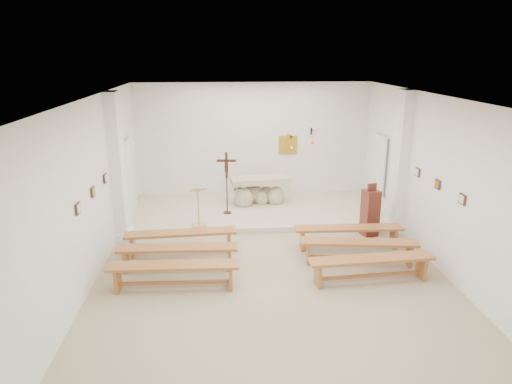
{
  "coord_description": "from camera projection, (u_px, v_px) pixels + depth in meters",
  "views": [
    {
      "loc": [
        -0.95,
        -8.51,
        4.32
      ],
      "look_at": [
        -0.18,
        1.6,
        1.21
      ],
      "focal_mm": 32.0,
      "sensor_mm": 36.0,
      "label": 1
    }
  ],
  "objects": [
    {
      "name": "bench_right_second",
      "position": [
        359.0,
        247.0,
        9.63
      ],
      "size": [
        2.49,
        0.7,
        0.52
      ],
      "rotation": [
        0.0,
        0.0,
        -0.13
      ],
      "color": "#A56530",
      "rests_on": "ground"
    },
    {
      "name": "crucifix_stand",
      "position": [
        227.0,
        179.0,
        12.06
      ],
      "size": [
        0.51,
        0.22,
        1.68
      ],
      "rotation": [
        0.0,
        0.0,
        -0.11
      ],
      "color": "#382212",
      "rests_on": "sanctuary_platform"
    },
    {
      "name": "bench_left_second",
      "position": [
        178.0,
        252.0,
        9.35
      ],
      "size": [
        2.47,
        0.46,
        0.52
      ],
      "rotation": [
        0.0,
        0.0,
        -0.03
      ],
      "color": "#A56530",
      "rests_on": "ground"
    },
    {
      "name": "station_frame_right_front",
      "position": [
        462.0,
        199.0,
        8.43
      ],
      "size": [
        0.03,
        0.2,
        0.2
      ],
      "primitive_type": "cube",
      "color": "#41291D",
      "rests_on": "wall_right"
    },
    {
      "name": "bench_left_third",
      "position": [
        174.0,
        270.0,
        8.58
      ],
      "size": [
        2.47,
        0.46,
        0.52
      ],
      "rotation": [
        0.0,
        0.0,
        -0.03
      ],
      "color": "#A56530",
      "rests_on": "ground"
    },
    {
      "name": "radiator_left",
      "position": [
        126.0,
        217.0,
        11.69
      ],
      "size": [
        0.1,
        0.85,
        0.52
      ],
      "primitive_type": "cube",
      "color": "silver",
      "rests_on": "ground"
    },
    {
      "name": "bench_left_front",
      "position": [
        181.0,
        237.0,
        10.13
      ],
      "size": [
        2.48,
        0.54,
        0.52
      ],
      "rotation": [
        0.0,
        0.0,
        0.06
      ],
      "color": "#A56530",
      "rests_on": "ground"
    },
    {
      "name": "lectern",
      "position": [
        198.0,
        206.0,
        11.32
      ],
      "size": [
        0.42,
        0.38,
        1.04
      ],
      "rotation": [
        0.0,
        0.0,
        0.2
      ],
      "color": "tan",
      "rests_on": "sanctuary_platform"
    },
    {
      "name": "ceiling",
      "position": [
        272.0,
        99.0,
        8.42
      ],
      "size": [
        7.0,
        10.0,
        0.02
      ],
      "primitive_type": "cube",
      "color": "silver",
      "rests_on": "wall_back"
    },
    {
      "name": "ground",
      "position": [
        270.0,
        270.0,
        9.44
      ],
      "size": [
        7.0,
        10.0,
        0.0
      ],
      "primitive_type": "cube",
      "color": "tan",
      "rests_on": "ground"
    },
    {
      "name": "station_frame_left_mid",
      "position": [
        93.0,
        192.0,
        8.88
      ],
      "size": [
        0.03,
        0.2,
        0.2
      ],
      "primitive_type": "cube",
      "color": "#41291D",
      "rests_on": "wall_left"
    },
    {
      "name": "station_frame_left_front",
      "position": [
        78.0,
        209.0,
        7.92
      ],
      "size": [
        0.03,
        0.2,
        0.2
      ],
      "primitive_type": "cube",
      "color": "#41291D",
      "rests_on": "wall_left"
    },
    {
      "name": "station_frame_left_rear",
      "position": [
        105.0,
        178.0,
        9.83
      ],
      "size": [
        0.03,
        0.2,
        0.2
      ],
      "primitive_type": "cube",
      "color": "#41291D",
      "rests_on": "wall_left"
    },
    {
      "name": "wall_left",
      "position": [
        89.0,
        193.0,
        8.68
      ],
      "size": [
        0.02,
        10.0,
        3.5
      ],
      "primitive_type": "cube",
      "color": "white",
      "rests_on": "ground"
    },
    {
      "name": "wall_right",
      "position": [
        443.0,
        186.0,
        9.19
      ],
      "size": [
        0.02,
        10.0,
        3.5
      ],
      "primitive_type": "cube",
      "color": "white",
      "rests_on": "ground"
    },
    {
      "name": "station_frame_right_rear",
      "position": [
        417.0,
        172.0,
        10.34
      ],
      "size": [
        0.03,
        0.2,
        0.2
      ],
      "primitive_type": "cube",
      "color": "#41291D",
      "rests_on": "wall_right"
    },
    {
      "name": "pilaster_right",
      "position": [
        400.0,
        163.0,
        11.08
      ],
      "size": [
        0.26,
        0.55,
        3.5
      ],
      "primitive_type": "cube",
      "color": "white",
      "rests_on": "ground"
    },
    {
      "name": "bench_right_front",
      "position": [
        348.0,
        232.0,
        10.41
      ],
      "size": [
        2.47,
        0.46,
        0.52
      ],
      "rotation": [
        0.0,
        0.0,
        -0.03
      ],
      "color": "#A56530",
      "rests_on": "ground"
    },
    {
      "name": "gold_wall_relief",
      "position": [
        288.0,
        145.0,
        13.77
      ],
      "size": [
        0.55,
        0.04,
        0.55
      ],
      "primitive_type": "cube",
      "color": "gold",
      "rests_on": "wall_back"
    },
    {
      "name": "altar",
      "position": [
        259.0,
        192.0,
        13.06
      ],
      "size": [
        1.72,
        0.85,
        0.85
      ],
      "rotation": [
        0.0,
        0.0,
        0.13
      ],
      "color": "beige",
      "rests_on": "sanctuary_platform"
    },
    {
      "name": "bench_right_third",
      "position": [
        371.0,
        264.0,
        8.85
      ],
      "size": [
        2.48,
        0.56,
        0.52
      ],
      "rotation": [
        0.0,
        0.0,
        0.07
      ],
      "color": "#A56530",
      "rests_on": "ground"
    },
    {
      "name": "station_frame_right_mid",
      "position": [
        437.0,
        184.0,
        9.38
      ],
      "size": [
        0.03,
        0.2,
        0.2
      ],
      "primitive_type": "cube",
      "color": "#41291D",
      "rests_on": "wall_right"
    },
    {
      "name": "sanctuary_lamp",
      "position": [
        313.0,
        141.0,
        13.53
      ],
      "size": [
        0.11,
        0.36,
        0.44
      ],
      "color": "black",
      "rests_on": "wall_back"
    },
    {
      "name": "potted_plant",
      "position": [
        241.0,
        192.0,
        13.29
      ],
      "size": [
        0.61,
        0.56,
        0.57
      ],
      "primitive_type": "imported",
      "rotation": [
        0.0,
        0.0,
        0.27
      ],
      "color": "#2C6026",
      "rests_on": "sanctuary_platform"
    },
    {
      "name": "pilaster_left",
      "position": [
        118.0,
        168.0,
        10.59
      ],
      "size": [
        0.26,
        0.55,
        3.5
      ],
      "primitive_type": "cube",
      "color": "white",
      "rests_on": "ground"
    },
    {
      "name": "radiator_right",
      "position": [
        387.0,
        211.0,
        12.19
      ],
      "size": [
        0.1,
        0.85,
        0.52
      ],
      "primitive_type": "cube",
      "color": "silver",
      "rests_on": "ground"
    },
    {
      "name": "sanctuary_platform",
      "position": [
        257.0,
        211.0,
        12.76
      ],
      "size": [
        6.98,
        3.0,
        0.15
      ],
      "primitive_type": "cube",
      "color": "beige",
      "rests_on": "ground"
    },
    {
      "name": "donation_pedestal",
      "position": [
        370.0,
        213.0,
        11.11
      ],
      "size": [
        0.43,
        0.43,
        1.32
      ],
      "rotation": [
        0.0,
        0.0,
        0.25
      ],
      "color": "#5B231A",
      "rests_on": "ground"
    },
    {
      "name": "wall_back",
      "position": [
        253.0,
        142.0,
        13.69
      ],
      "size": [
        7.0,
        0.02,
        3.5
      ],
      "primitive_type": "cube",
      "color": "white",
      "rests_on": "ground"
    }
  ]
}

